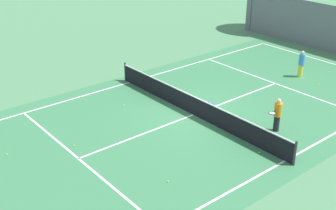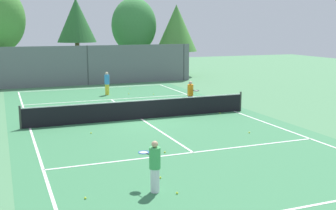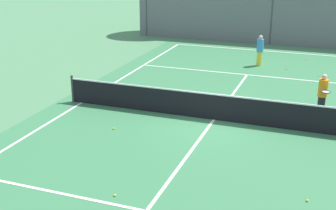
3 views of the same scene
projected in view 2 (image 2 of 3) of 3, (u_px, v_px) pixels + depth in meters
The scene contains 22 objects.
ground_plane at pixel (141, 119), 22.06m from camera, with size 80.00×80.00×0.00m, color #4C8456.
court_surface at pixel (141, 119), 22.06m from camera, with size 13.00×25.00×0.01m.
tennis_net at pixel (141, 109), 21.97m from camera, with size 11.90×0.10×1.10m.
perimeter_fence at pixel (88, 65), 34.58m from camera, with size 18.00×0.12×3.20m.
tree_0 at pixel (134, 26), 40.85m from camera, with size 4.34×3.70×7.41m.
tree_2 at pixel (176, 28), 40.53m from camera, with size 3.93×3.93×6.75m.
tree_3 at pixel (76, 21), 38.79m from camera, with size 3.55×3.55×7.23m.
player_0 at pixel (191, 94), 24.86m from camera, with size 0.48×0.92×1.60m.
player_1 at pixel (107, 83), 29.70m from camera, with size 0.34×0.34×1.61m.
player_2 at pixel (155, 166), 12.24m from camera, with size 0.52×0.91×1.53m.
ball_crate at pixel (136, 112), 22.92m from camera, with size 0.48×0.29×0.43m.
tennis_ball_0 at pixel (177, 193), 12.20m from camera, with size 0.07×0.07×0.07m, color #CCE533.
tennis_ball_1 at pixel (116, 118), 22.11m from camera, with size 0.07×0.07×0.07m, color #CCE533.
tennis_ball_3 at pixel (85, 198), 11.84m from camera, with size 0.07×0.07×0.07m, color #CCE533.
tennis_ball_4 at pixel (165, 152), 16.16m from camera, with size 0.07×0.07×0.07m, color #CCE533.
tennis_ball_5 at pixel (220, 113), 23.36m from camera, with size 0.07×0.07×0.07m, color #CCE533.
tennis_ball_6 at pixel (160, 178), 13.45m from camera, with size 0.07×0.07×0.07m, color #CCE533.
tennis_ball_7 at pixel (249, 133), 19.13m from camera, with size 0.07×0.07×0.07m, color #CCE533.
tennis_ball_8 at pixel (129, 94), 30.10m from camera, with size 0.07×0.07×0.07m, color #CCE533.
tennis_ball_9 at pixel (154, 94), 29.98m from camera, with size 0.07×0.07×0.07m, color #CCE533.
tennis_ball_10 at pixel (91, 133), 19.06m from camera, with size 0.07×0.07×0.07m, color #CCE533.
tennis_ball_11 at pixel (130, 89), 32.56m from camera, with size 0.07×0.07×0.07m, color #CCE533.
Camera 2 is at (-6.61, -20.57, 4.73)m, focal length 45.66 mm.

